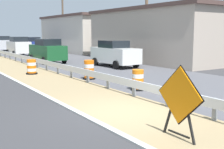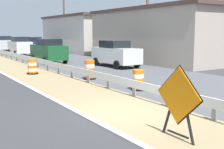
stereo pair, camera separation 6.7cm
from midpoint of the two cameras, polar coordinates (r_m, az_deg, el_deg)
ground_plane at (r=9.97m, az=1.83°, el=-7.28°), size 160.00×160.00×0.00m
median_dirt_strip at (r=10.20m, az=3.70°, el=-6.92°), size 3.20×120.00×0.01m
curb_near_edge at (r=9.32m, az=-4.83°, el=-8.39°), size 0.20×120.00×0.11m
guardrail_median at (r=12.99m, az=1.56°, el=-1.28°), size 0.18×52.53×0.71m
warning_sign_diamond at (r=7.46m, az=13.12°, el=-4.63°), size 0.06×1.53×1.90m
traffic_barrel_nearest at (r=13.58m, az=5.27°, el=-1.26°), size 0.67×0.67×0.96m
traffic_barrel_close at (r=16.71m, az=-4.28°, el=0.78°), size 0.71×0.71×1.10m
traffic_barrel_mid at (r=19.39m, az=-15.21°, el=1.34°), size 0.73×0.73×0.95m
car_lead_near_lane at (r=44.34m, az=-20.40°, el=5.70°), size 2.24×4.09×2.13m
car_trailing_near_lane at (r=57.63m, az=-20.56°, el=6.07°), size 2.21×4.17×1.92m
car_lead_far_lane at (r=35.51m, az=-17.52°, el=5.33°), size 2.03×4.21×2.15m
car_mid_far_lane at (r=22.75m, az=0.80°, el=4.11°), size 2.15×4.45×2.03m
car_distant_a at (r=40.52m, az=-15.01°, el=5.67°), size 2.12×4.76×2.02m
car_distant_b at (r=26.50m, az=-12.23°, el=4.59°), size 2.09×4.57×2.10m
roadside_shop_near at (r=27.91m, az=9.78°, el=7.69°), size 7.29×14.66×4.85m
roadside_shop_far at (r=42.11m, az=-4.75°, el=8.00°), size 8.61×14.26×4.93m
utility_pole_near at (r=24.41m, az=7.01°, el=11.26°), size 0.24×1.80×7.61m
utility_pole_mid at (r=40.16m, az=-9.32°, el=11.33°), size 0.24×1.80×9.43m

